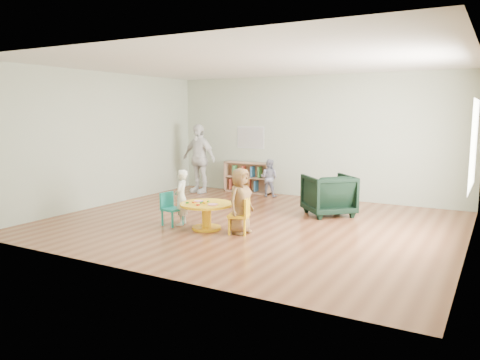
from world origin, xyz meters
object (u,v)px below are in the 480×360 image
at_px(kid_chair_right, 241,214).
at_px(child_left, 181,197).
at_px(bookshelf, 248,177).
at_px(adult_caretaker, 199,158).
at_px(kid_chair_left, 171,208).
at_px(toddler, 269,178).
at_px(activity_table, 206,211).
at_px(armchair, 329,195).
at_px(child_right, 240,201).

distance_m(kid_chair_right, child_left, 1.24).
relative_size(kid_chair_right, bookshelf, 0.50).
bearing_deg(adult_caretaker, kid_chair_left, -56.06).
height_order(bookshelf, toddler, toddler).
bearing_deg(child_left, toddler, 158.55).
bearing_deg(kid_chair_left, adult_caretaker, -146.34).
bearing_deg(child_left, kid_chair_right, 69.11).
relative_size(bookshelf, adult_caretaker, 0.71).
relative_size(child_left, adult_caretaker, 0.58).
relative_size(kid_chair_left, toddler, 0.65).
xyz_separation_m(activity_table, kid_chair_right, (0.67, 0.01, 0.01)).
distance_m(kid_chair_right, bookshelf, 4.05).
xyz_separation_m(activity_table, armchair, (1.44, 2.06, 0.09)).
height_order(child_left, toddler, child_left).
bearing_deg(toddler, kid_chair_right, 103.92).
xyz_separation_m(child_left, child_right, (1.20, -0.01, 0.05)).
distance_m(child_left, child_right, 1.20).
bearing_deg(adult_caretaker, toddler, 18.48).
bearing_deg(toddler, activity_table, 92.88).
distance_m(child_left, toddler, 3.27).
xyz_separation_m(kid_chair_right, child_left, (-1.23, 0.03, 0.17)).
relative_size(child_right, adult_caretaker, 0.64).
relative_size(activity_table, toddler, 1.01).
bearing_deg(bookshelf, child_right, -63.23).
bearing_deg(kid_chair_left, bookshelf, -165.19).
bearing_deg(adult_caretaker, bookshelf, 39.54).
height_order(activity_table, armchair, armchair).
xyz_separation_m(bookshelf, child_right, (1.81, -3.58, 0.17)).
height_order(child_right, adult_caretaker, adult_caretaker).
bearing_deg(adult_caretaker, child_right, -38.17).
bearing_deg(activity_table, bookshelf, 107.89).
xyz_separation_m(kid_chair_left, child_left, (0.15, 0.11, 0.18)).
distance_m(kid_chair_left, child_left, 0.26).
bearing_deg(kid_chair_right, bookshelf, 10.73).
bearing_deg(adult_caretaker, armchair, -6.23).
bearing_deg(child_left, activity_table, 66.04).
relative_size(armchair, child_left, 0.89).
xyz_separation_m(child_left, toddler, (0.12, 3.27, -0.05)).
xyz_separation_m(bookshelf, child_left, (0.61, -3.57, 0.12)).
relative_size(child_right, toddler, 1.22).
relative_size(kid_chair_right, child_right, 0.56).
xyz_separation_m(activity_table, bookshelf, (-1.17, 3.62, 0.06)).
bearing_deg(bookshelf, kid_chair_left, -82.92).
height_order(activity_table, toddler, toddler).
bearing_deg(activity_table, child_right, 2.89).
height_order(bookshelf, armchair, armchair).
bearing_deg(child_left, kid_chair_left, -73.50).
relative_size(kid_chair_left, adult_caretaker, 0.34).
bearing_deg(adult_caretaker, kid_chair_right, -38.07).
bearing_deg(toddler, kid_chair_left, 80.74).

